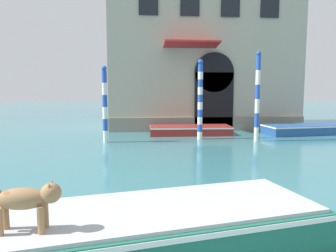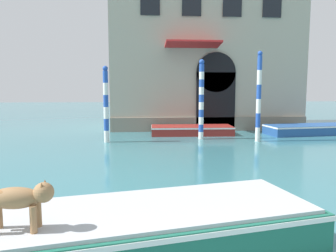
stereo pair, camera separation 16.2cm
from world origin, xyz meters
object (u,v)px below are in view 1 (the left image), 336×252
Objects in this scene: boat_foreground at (75,237)px; dog_on_deck at (28,199)px; boat_moored_near_palazzo at (190,130)px; boat_moored_far at (322,129)px; mooring_pole_0 at (105,104)px; mooring_pole_1 at (257,96)px; mooring_pole_2 at (200,99)px.

boat_foreground is 8.17× the size of dog_on_deck.
boat_moored_near_palazzo is 0.65× the size of boat_moored_far.
boat_moored_near_palazzo is 5.31m from mooring_pole_0.
mooring_pole_2 is at bearing 160.76° from mooring_pole_1.
dog_on_deck is 0.25× the size of mooring_pole_2.
boat_moored_near_palazzo is (4.51, 13.83, -0.91)m from dog_on_deck.
boat_moored_near_palazzo is at bearing 61.93° from boat_foreground.
mooring_pole_0 is (-0.03, 11.57, 0.69)m from dog_on_deck.
dog_on_deck is at bearing -89.83° from mooring_pole_0.
boat_foreground is at bearing -104.48° from boat_moored_near_palazzo.
dog_on_deck is 0.28× the size of mooring_pole_0.
mooring_pole_1 is at bearing -161.29° from boat_moored_far.
mooring_pole_0 is at bearing -177.81° from boat_moored_far.
dog_on_deck reaches higher than boat_moored_near_palazzo.
boat_foreground is 1.05m from dog_on_deck.
mooring_pole_2 reaches higher than boat_moored_near_palazzo.
boat_moored_far is 5.69m from mooring_pole_1.
mooring_pole_2 reaches higher than dog_on_deck.
dog_on_deck is 11.59m from mooring_pole_0.
mooring_pole_0 reaches higher than boat_foreground.
mooring_pole_2 is (4.22, 11.65, 1.67)m from boat_foreground.
boat_moored_far is (7.71, -0.32, 0.02)m from boat_moored_near_palazzo.
mooring_pole_2 is at bearing 68.81° from dog_on_deck.
mooring_pole_2 reaches higher than boat_moored_far.
mooring_pole_0 is at bearing -173.28° from mooring_pole_2.
boat_foreground is 1.80× the size of boat_moored_near_palazzo.
boat_moored_near_palazzo is (4.00, 13.35, -0.12)m from boat_foreground.
boat_moored_near_palazzo is at bearing 137.67° from mooring_pole_1.
mooring_pole_1 is at bearing -19.24° from mooring_pole_2.
boat_foreground is 12.51m from mooring_pole_2.
mooring_pole_0 is 0.84× the size of mooring_pole_1.
dog_on_deck reaches higher than boat_moored_far.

